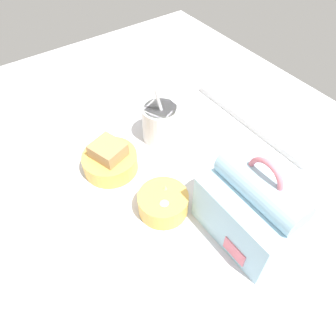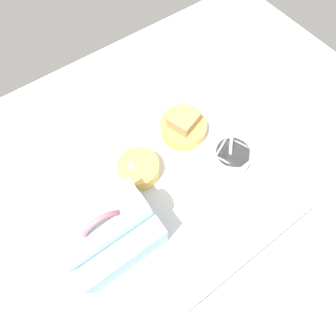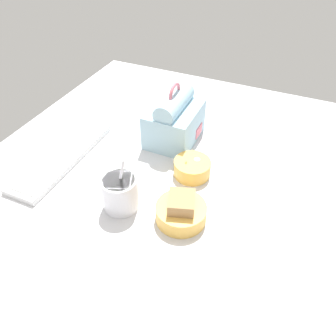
% 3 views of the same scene
% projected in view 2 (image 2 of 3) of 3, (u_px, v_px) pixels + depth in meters
% --- Properties ---
extents(desk_surface, '(1.40, 1.10, 0.02)m').
position_uv_depth(desk_surface, '(185.00, 180.00, 0.70)').
color(desk_surface, silver).
rests_on(desk_surface, ground).
extents(keyboard, '(0.40, 0.11, 0.02)m').
position_uv_depth(keyboard, '(272.00, 279.00, 0.58)').
color(keyboard, silver).
rests_on(keyboard, desk_surface).
extents(lunch_bag, '(0.19, 0.15, 0.20)m').
position_uv_depth(lunch_bag, '(112.00, 234.00, 0.56)').
color(lunch_bag, '#9EC6DB').
rests_on(lunch_bag, desk_surface).
extents(soup_cup, '(0.09, 0.09, 0.16)m').
position_uv_depth(soup_cup, '(229.00, 161.00, 0.66)').
color(soup_cup, silver).
rests_on(soup_cup, desk_surface).
extents(bento_bowl_sandwich, '(0.13, 0.13, 0.08)m').
position_uv_depth(bento_bowl_sandwich, '(183.00, 126.00, 0.73)').
color(bento_bowl_sandwich, '#EAB24C').
rests_on(bento_bowl_sandwich, desk_surface).
extents(bento_bowl_snacks, '(0.11, 0.11, 0.06)m').
position_uv_depth(bento_bowl_snacks, '(139.00, 169.00, 0.68)').
color(bento_bowl_snacks, '#EAB24C').
rests_on(bento_bowl_snacks, desk_surface).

